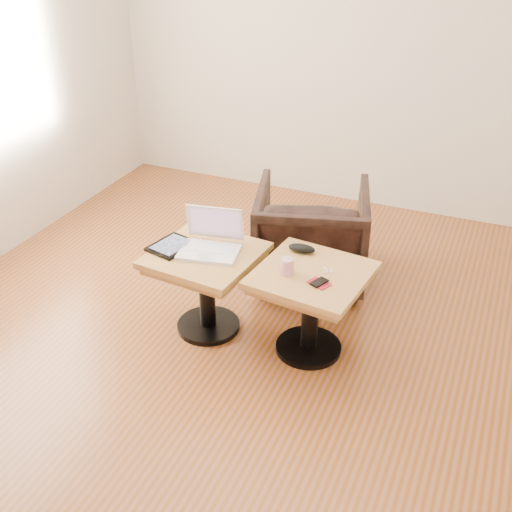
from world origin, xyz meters
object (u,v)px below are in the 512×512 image
at_px(side_table_left, 206,272).
at_px(laptop, 211,242).
at_px(striped_cup, 287,266).
at_px(side_table_right, 311,292).
at_px(armchair, 311,235).

distance_m(side_table_left, laptop, 0.19).
relative_size(laptop, striped_cup, 4.15).
xyz_separation_m(side_table_right, armchair, (-0.26, 0.76, -0.06)).
bearing_deg(side_table_left, striped_cup, 2.16).
bearing_deg(side_table_left, side_table_right, 9.07).
bearing_deg(laptop, striped_cup, -19.29).
distance_m(side_table_left, side_table_right, 0.65).
bearing_deg(armchair, laptop, 47.75).
bearing_deg(laptop, armchair, 53.21).
height_order(laptop, armchair, laptop).
distance_m(laptop, striped_cup, 0.51).
distance_m(striped_cup, armchair, 0.88).
bearing_deg(side_table_left, armchair, 69.70).
relative_size(side_table_right, armchair, 0.88).
xyz_separation_m(side_table_left, laptop, (0.02, 0.05, 0.18)).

